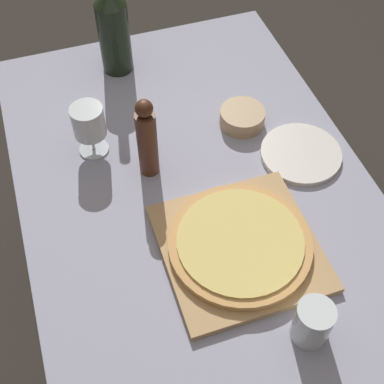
{
  "coord_description": "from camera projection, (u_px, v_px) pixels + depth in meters",
  "views": [
    {
      "loc": [
        -0.27,
        -0.8,
        1.79
      ],
      "look_at": [
        -0.03,
        -0.09,
        0.83
      ],
      "focal_mm": 50.0,
      "sensor_mm": 36.0,
      "label": 1
    }
  ],
  "objects": [
    {
      "name": "pizza",
      "position": [
        240.0,
        243.0,
        1.17
      ],
      "size": [
        0.32,
        0.32,
        0.02
      ],
      "color": "tan",
      "rests_on": "cutting_board"
    },
    {
      "name": "drinking_tumbler",
      "position": [
        313.0,
        323.0,
        1.04
      ],
      "size": [
        0.08,
        0.08,
        0.1
      ],
      "color": "silver",
      "rests_on": "dining_table"
    },
    {
      "name": "cutting_board",
      "position": [
        239.0,
        248.0,
        1.19
      ],
      "size": [
        0.34,
        0.34,
        0.02
      ],
      "color": "tan",
      "rests_on": "dining_table"
    },
    {
      "name": "wine_bottle",
      "position": [
        113.0,
        30.0,
        1.48
      ],
      "size": [
        0.09,
        0.09,
        0.33
      ],
      "color": "black",
      "rests_on": "dining_table"
    },
    {
      "name": "wine_glass",
      "position": [
        89.0,
        123.0,
        1.31
      ],
      "size": [
        0.08,
        0.08,
        0.14
      ],
      "color": "silver",
      "rests_on": "dining_table"
    },
    {
      "name": "pepper_mill",
      "position": [
        147.0,
        139.0,
        1.25
      ],
      "size": [
        0.05,
        0.05,
        0.23
      ],
      "color": "#4C2819",
      "rests_on": "dining_table"
    },
    {
      "name": "small_bowl",
      "position": [
        242.0,
        117.0,
        1.42
      ],
      "size": [
        0.12,
        0.12,
        0.04
      ],
      "color": "tan",
      "rests_on": "dining_table"
    },
    {
      "name": "dining_table",
      "position": [
        192.0,
        205.0,
        1.41
      ],
      "size": [
        0.85,
        1.22,
        0.77
      ],
      "color": "#9393A8",
      "rests_on": "ground_plane"
    },
    {
      "name": "ground_plane",
      "position": [
        192.0,
        312.0,
        1.93
      ],
      "size": [
        12.0,
        12.0,
        0.0
      ],
      "primitive_type": "plane",
      "color": "#2D2823"
    },
    {
      "name": "dinner_plate",
      "position": [
        301.0,
        154.0,
        1.36
      ],
      "size": [
        0.21,
        0.21,
        0.01
      ],
      "color": "silver",
      "rests_on": "dining_table"
    }
  ]
}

